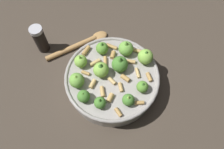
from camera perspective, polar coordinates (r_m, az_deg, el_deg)
ground_plane at (r=0.66m, az=0.00°, el=-2.82°), size 2.40×2.40×0.00m
cooking_pan at (r=0.63m, az=-0.02°, el=-1.11°), size 0.26×0.26×0.12m
pepper_shaker at (r=0.72m, az=-18.04°, el=8.67°), size 0.04×0.04×0.10m
wooden_spoon at (r=0.74m, az=-7.99°, el=7.81°), size 0.22×0.04×0.02m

